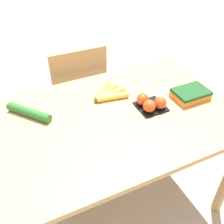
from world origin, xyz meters
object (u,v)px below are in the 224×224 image
at_px(tomato_pack, 151,103).
at_px(banana_bunch, 108,94).
at_px(chair, 77,95).
at_px(carrot_bag, 191,93).
at_px(cucumber_near, 29,112).

bearing_deg(tomato_pack, banana_bunch, 127.60).
bearing_deg(chair, tomato_pack, 108.26).
height_order(banana_bunch, carrot_bag, carrot_bag).
distance_m(carrot_bag, cucumber_near, 0.90).
xyz_separation_m(tomato_pack, cucumber_near, (-0.61, 0.22, -0.01)).
distance_m(banana_bunch, cucumber_near, 0.45).
bearing_deg(carrot_bag, tomato_pack, 177.86).
height_order(banana_bunch, tomato_pack, tomato_pack).
distance_m(tomato_pack, carrot_bag, 0.26).
xyz_separation_m(chair, tomato_pack, (0.21, -0.67, 0.31)).
relative_size(tomato_pack, carrot_bag, 0.76).
xyz_separation_m(carrot_bag, cucumber_near, (-0.87, 0.23, -0.01)).
bearing_deg(cucumber_near, chair, 48.55).
relative_size(banana_bunch, cucumber_near, 0.87).
distance_m(chair, carrot_bag, 0.88).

